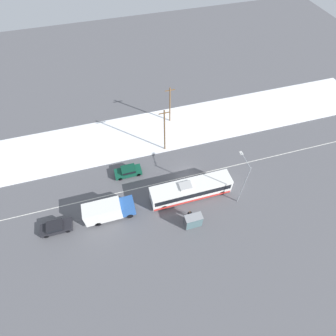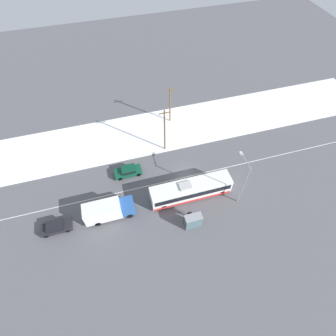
{
  "view_description": "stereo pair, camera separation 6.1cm",
  "coord_description": "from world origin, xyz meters",
  "px_view_note": "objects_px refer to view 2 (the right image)",
  "views": [
    {
      "loc": [
        -9.61,
        -22.61,
        34.49
      ],
      "look_at": [
        -2.73,
        1.51,
        1.4
      ],
      "focal_mm": 28.0,
      "sensor_mm": 36.0,
      "label": 1
    },
    {
      "loc": [
        -9.55,
        -22.63,
        34.49
      ],
      "look_at": [
        -2.73,
        1.51,
        1.4
      ],
      "focal_mm": 28.0,
      "sensor_mm": 36.0,
      "label": 2
    }
  ],
  "objects_px": {
    "box_truck": "(108,210)",
    "utility_pole_roadside": "(165,130)",
    "bus_shelter": "(194,221)",
    "city_bus": "(191,190)",
    "pedestrian_at_stop": "(189,214)",
    "parked_car_near_truck": "(56,227)",
    "streetlamp": "(243,178)",
    "sedan_car": "(128,171)",
    "utility_pole_snowlot": "(170,105)"
  },
  "relations": [
    {
      "from": "pedestrian_at_stop",
      "to": "utility_pole_snowlot",
      "type": "height_order",
      "value": "utility_pole_snowlot"
    },
    {
      "from": "utility_pole_roadside",
      "to": "city_bus",
      "type": "bearing_deg",
      "value": -83.28
    },
    {
      "from": "pedestrian_at_stop",
      "to": "sedan_car",
      "type": "bearing_deg",
      "value": 124.9
    },
    {
      "from": "box_truck",
      "to": "bus_shelter",
      "type": "height_order",
      "value": "box_truck"
    },
    {
      "from": "bus_shelter",
      "to": "utility_pole_roadside",
      "type": "xyz_separation_m",
      "value": [
        0.03,
        15.12,
        2.86
      ]
    },
    {
      "from": "sedan_car",
      "to": "streetlamp",
      "type": "xyz_separation_m",
      "value": [
        14.8,
        -8.87,
        4.4
      ]
    },
    {
      "from": "bus_shelter",
      "to": "utility_pole_roadside",
      "type": "distance_m",
      "value": 15.39
    },
    {
      "from": "streetlamp",
      "to": "bus_shelter",
      "type": "bearing_deg",
      "value": -161.14
    },
    {
      "from": "city_bus",
      "to": "box_truck",
      "type": "relative_size",
      "value": 1.72
    },
    {
      "from": "city_bus",
      "to": "bus_shelter",
      "type": "height_order",
      "value": "city_bus"
    },
    {
      "from": "box_truck",
      "to": "parked_car_near_truck",
      "type": "bearing_deg",
      "value": -179.42
    },
    {
      "from": "box_truck",
      "to": "streetlamp",
      "type": "bearing_deg",
      "value": -6.72
    },
    {
      "from": "pedestrian_at_stop",
      "to": "utility_pole_roadside",
      "type": "xyz_separation_m",
      "value": [
        0.12,
        13.59,
        3.45
      ]
    },
    {
      "from": "parked_car_near_truck",
      "to": "bus_shelter",
      "type": "xyz_separation_m",
      "value": [
        18.43,
        -4.79,
        0.89
      ]
    },
    {
      "from": "utility_pole_roadside",
      "to": "utility_pole_snowlot",
      "type": "xyz_separation_m",
      "value": [
        2.83,
        6.66,
        -0.6
      ]
    },
    {
      "from": "box_truck",
      "to": "sedan_car",
      "type": "xyz_separation_m",
      "value": [
        3.98,
        6.66,
        -0.88
      ]
    },
    {
      "from": "city_bus",
      "to": "pedestrian_at_stop",
      "type": "height_order",
      "value": "city_bus"
    },
    {
      "from": "parked_car_near_truck",
      "to": "bus_shelter",
      "type": "height_order",
      "value": "bus_shelter"
    },
    {
      "from": "sedan_car",
      "to": "pedestrian_at_stop",
      "type": "height_order",
      "value": "pedestrian_at_stop"
    },
    {
      "from": "bus_shelter",
      "to": "utility_pole_snowlot",
      "type": "relative_size",
      "value": 0.32
    },
    {
      "from": "utility_pole_roadside",
      "to": "parked_car_near_truck",
      "type": "bearing_deg",
      "value": -150.77
    },
    {
      "from": "parked_car_near_truck",
      "to": "pedestrian_at_stop",
      "type": "bearing_deg",
      "value": -10.06
    },
    {
      "from": "city_bus",
      "to": "pedestrian_at_stop",
      "type": "bearing_deg",
      "value": -111.02
    },
    {
      "from": "pedestrian_at_stop",
      "to": "utility_pole_roadside",
      "type": "height_order",
      "value": "utility_pole_roadside"
    },
    {
      "from": "sedan_car",
      "to": "parked_car_near_truck",
      "type": "bearing_deg",
      "value": 30.59
    },
    {
      "from": "box_truck",
      "to": "parked_car_near_truck",
      "type": "distance_m",
      "value": 7.46
    },
    {
      "from": "city_bus",
      "to": "box_truck",
      "type": "bearing_deg",
      "value": -179.54
    },
    {
      "from": "sedan_car",
      "to": "pedestrian_at_stop",
      "type": "bearing_deg",
      "value": 124.9
    },
    {
      "from": "pedestrian_at_stop",
      "to": "streetlamp",
      "type": "relative_size",
      "value": 0.21
    },
    {
      "from": "city_bus",
      "to": "box_truck",
      "type": "height_order",
      "value": "city_bus"
    },
    {
      "from": "city_bus",
      "to": "sedan_car",
      "type": "bearing_deg",
      "value": 141.63
    },
    {
      "from": "pedestrian_at_stop",
      "to": "bus_shelter",
      "type": "height_order",
      "value": "bus_shelter"
    },
    {
      "from": "utility_pole_snowlot",
      "to": "bus_shelter",
      "type": "bearing_deg",
      "value": -97.49
    },
    {
      "from": "parked_car_near_truck",
      "to": "utility_pole_snowlot",
      "type": "bearing_deg",
      "value": 38.59
    },
    {
      "from": "box_truck",
      "to": "utility_pole_roadside",
      "type": "xyz_separation_m",
      "value": [
        11.07,
        10.26,
        2.83
      ]
    },
    {
      "from": "utility_pole_snowlot",
      "to": "utility_pole_roadside",
      "type": "bearing_deg",
      "value": -113.0
    },
    {
      "from": "box_truck",
      "to": "utility_pole_roadside",
      "type": "height_order",
      "value": "utility_pole_roadside"
    },
    {
      "from": "sedan_car",
      "to": "pedestrian_at_stop",
      "type": "relative_size",
      "value": 2.45
    },
    {
      "from": "parked_car_near_truck",
      "to": "streetlamp",
      "type": "height_order",
      "value": "streetlamp"
    },
    {
      "from": "streetlamp",
      "to": "city_bus",
      "type": "bearing_deg",
      "value": 160.49
    },
    {
      "from": "box_truck",
      "to": "utility_pole_roadside",
      "type": "relative_size",
      "value": 0.81
    },
    {
      "from": "sedan_car",
      "to": "utility_pole_snowlot",
      "type": "distance_m",
      "value": 14.6
    },
    {
      "from": "city_bus",
      "to": "sedan_car",
      "type": "relative_size",
      "value": 2.84
    },
    {
      "from": "parked_car_near_truck",
      "to": "pedestrian_at_stop",
      "type": "xyz_separation_m",
      "value": [
        18.35,
        -3.26,
        0.29
      ]
    },
    {
      "from": "bus_shelter",
      "to": "streetlamp",
      "type": "distance_m",
      "value": 8.93
    },
    {
      "from": "pedestrian_at_stop",
      "to": "utility_pole_roadside",
      "type": "bearing_deg",
      "value": 89.5
    },
    {
      "from": "bus_shelter",
      "to": "utility_pole_roadside",
      "type": "height_order",
      "value": "utility_pole_roadside"
    },
    {
      "from": "sedan_car",
      "to": "parked_car_near_truck",
      "type": "relative_size",
      "value": 1.02
    },
    {
      "from": "utility_pole_snowlot",
      "to": "sedan_car",
      "type": "bearing_deg",
      "value": -134.0
    },
    {
      "from": "streetlamp",
      "to": "box_truck",
      "type": "bearing_deg",
      "value": 173.28
    }
  ]
}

